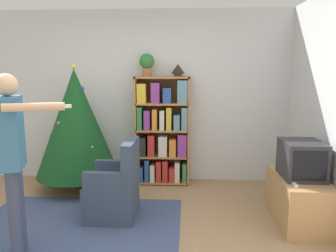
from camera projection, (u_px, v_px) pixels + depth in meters
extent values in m
plane|color=#9E7A56|center=(107.00, 249.00, 3.15)|extent=(14.00, 14.00, 0.00)
cube|color=silver|center=(139.00, 97.00, 5.08)|extent=(8.00, 0.10, 2.60)
cube|color=#3D4C70|center=(72.00, 234.00, 3.45)|extent=(2.28, 1.95, 0.01)
cube|color=#A8703D|center=(137.00, 131.00, 4.93)|extent=(0.03, 0.33, 1.61)
cube|color=#A8703D|center=(188.00, 131.00, 4.88)|extent=(0.03, 0.33, 1.61)
cube|color=#A8703D|center=(162.00, 78.00, 4.77)|extent=(0.81, 0.33, 0.03)
cube|color=#A8703D|center=(163.00, 129.00, 5.06)|extent=(0.81, 0.01, 1.61)
cube|color=#A8703D|center=(163.00, 180.00, 5.04)|extent=(0.78, 0.33, 0.03)
cube|color=#284C93|center=(141.00, 173.00, 5.01)|extent=(0.08, 0.28, 0.22)
cube|color=#284C93|center=(148.00, 169.00, 5.00)|extent=(0.06, 0.30, 0.34)
cube|color=beige|center=(153.00, 172.00, 4.99)|extent=(0.07, 0.27, 0.26)
cube|color=#B22D28|center=(159.00, 170.00, 4.99)|extent=(0.08, 0.29, 0.31)
cube|color=#B22D28|center=(166.00, 170.00, 4.98)|extent=(0.08, 0.28, 0.32)
cube|color=#B22D28|center=(172.00, 173.00, 4.99)|extent=(0.08, 0.30, 0.22)
cube|color=beige|center=(177.00, 170.00, 4.98)|extent=(0.07, 0.30, 0.30)
cube|color=#2D7A42|center=(184.00, 171.00, 4.97)|extent=(0.06, 0.29, 0.29)
cube|color=#A8703D|center=(163.00, 155.00, 4.97)|extent=(0.78, 0.33, 0.03)
cube|color=#232328|center=(143.00, 146.00, 4.92)|extent=(0.11, 0.25, 0.28)
cube|color=#B22D28|center=(152.00, 145.00, 4.91)|extent=(0.09, 0.26, 0.31)
cube|color=beige|center=(163.00, 145.00, 4.93)|extent=(0.13, 0.30, 0.30)
cube|color=orange|center=(173.00, 147.00, 4.92)|extent=(0.10, 0.30, 0.26)
cube|color=#843889|center=(182.00, 145.00, 4.89)|extent=(0.13, 0.26, 0.33)
cube|color=#A8703D|center=(163.00, 130.00, 4.90)|extent=(0.78, 0.33, 0.03)
cube|color=#2D7A42|center=(141.00, 118.00, 4.88)|extent=(0.07, 0.31, 0.34)
cube|color=#843889|center=(148.00, 120.00, 4.86)|extent=(0.09, 0.26, 0.29)
cube|color=orange|center=(155.00, 119.00, 4.87)|extent=(0.07, 0.30, 0.30)
cube|color=beige|center=(162.00, 120.00, 4.85)|extent=(0.07, 0.28, 0.29)
cube|color=gold|center=(169.00, 118.00, 4.82)|extent=(0.07, 0.24, 0.33)
cube|color=#5B899E|center=(177.00, 122.00, 4.83)|extent=(0.09, 0.24, 0.22)
cube|color=#5B899E|center=(184.00, 118.00, 4.82)|extent=(0.08, 0.26, 0.33)
cube|color=#A8703D|center=(162.00, 104.00, 4.84)|extent=(0.78, 0.33, 0.03)
cube|color=gold|center=(142.00, 93.00, 4.78)|extent=(0.13, 0.24, 0.28)
cube|color=#843889|center=(156.00, 93.00, 4.78)|extent=(0.12, 0.26, 0.29)
cube|color=#284C93|center=(167.00, 95.00, 4.78)|extent=(0.12, 0.26, 0.22)
cube|color=#5B899E|center=(183.00, 91.00, 4.78)|extent=(0.14, 0.31, 0.33)
cube|color=tan|center=(299.00, 200.00, 3.67)|extent=(0.51, 0.94, 0.54)
cube|color=#28282D|center=(302.00, 159.00, 3.59)|extent=(0.42, 0.50, 0.40)
cube|color=black|center=(310.00, 166.00, 3.34)|extent=(0.34, 0.01, 0.32)
cube|color=white|center=(295.00, 185.00, 3.35)|extent=(0.04, 0.12, 0.02)
cylinder|color=#4C3323|center=(79.00, 185.00, 4.79)|extent=(0.36, 0.36, 0.10)
cylinder|color=brown|center=(79.00, 177.00, 4.77)|extent=(0.08, 0.08, 0.12)
cone|color=#14471E|center=(76.00, 122.00, 4.64)|extent=(1.16, 1.16, 1.51)
sphere|color=#335BB2|center=(82.00, 88.00, 4.58)|extent=(0.07, 0.07, 0.07)
sphere|color=#335BB2|center=(52.00, 136.00, 4.55)|extent=(0.05, 0.05, 0.05)
sphere|color=gold|center=(78.00, 114.00, 4.86)|extent=(0.07, 0.07, 0.07)
sphere|color=#B74C93|center=(59.00, 123.00, 4.43)|extent=(0.06, 0.06, 0.06)
sphere|color=silver|center=(92.00, 147.00, 4.42)|extent=(0.04, 0.04, 0.04)
sphere|color=#B74C93|center=(87.00, 119.00, 4.89)|extent=(0.06, 0.06, 0.06)
sphere|color=gold|center=(94.00, 135.00, 5.00)|extent=(0.07, 0.07, 0.07)
sphere|color=#B74C93|center=(83.00, 141.00, 5.10)|extent=(0.05, 0.05, 0.05)
sphere|color=#B74C93|center=(82.00, 89.00, 4.61)|extent=(0.06, 0.06, 0.06)
sphere|color=#E5CC4C|center=(73.00, 66.00, 4.51)|extent=(0.07, 0.07, 0.07)
cube|color=#334256|center=(112.00, 200.00, 3.82)|extent=(0.56, 0.56, 0.42)
cube|color=#334256|center=(131.00, 162.00, 3.73)|extent=(0.12, 0.56, 0.50)
cube|color=#334256|center=(116.00, 168.00, 4.01)|extent=(0.50, 0.08, 0.20)
cube|color=#334256|center=(106.00, 181.00, 3.53)|extent=(0.50, 0.08, 0.20)
cylinder|color=#38425B|center=(19.00, 209.00, 3.06)|extent=(0.11, 0.11, 0.85)
cylinder|color=#38425B|center=(15.00, 217.00, 2.89)|extent=(0.11, 0.11, 0.85)
cube|color=teal|center=(10.00, 133.00, 2.85)|extent=(0.27, 0.36, 0.64)
cylinder|color=#DBAD89|center=(15.00, 132.00, 3.05)|extent=(0.07, 0.07, 0.51)
cylinder|color=#DBAD89|center=(34.00, 107.00, 2.67)|extent=(0.48, 0.21, 0.07)
cube|color=white|center=(65.00, 106.00, 2.73)|extent=(0.12, 0.07, 0.03)
sphere|color=#DBAD89|center=(6.00, 85.00, 2.78)|extent=(0.19, 0.19, 0.19)
cylinder|color=#935B38|center=(147.00, 72.00, 4.77)|extent=(0.14, 0.14, 0.12)
sphere|color=#2D7033|center=(147.00, 61.00, 4.75)|extent=(0.22, 0.22, 0.22)
cylinder|color=#473828|center=(178.00, 75.00, 4.75)|extent=(0.12, 0.12, 0.04)
cone|color=black|center=(178.00, 69.00, 4.74)|extent=(0.20, 0.20, 0.14)
cube|color=#2D7A42|center=(108.00, 196.00, 4.46)|extent=(0.24, 0.20, 0.03)
cube|color=#B22D28|center=(107.00, 194.00, 4.45)|extent=(0.17, 0.14, 0.02)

